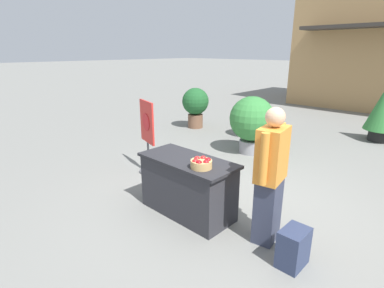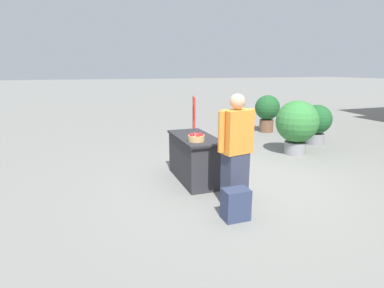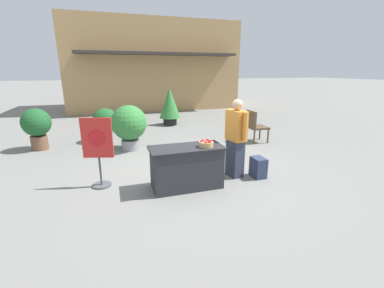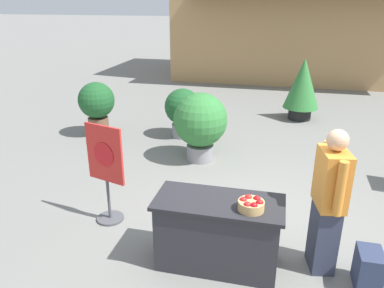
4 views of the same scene
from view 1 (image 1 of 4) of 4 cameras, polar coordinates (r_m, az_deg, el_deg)
name	(u,v)px [view 1 (image 1 of 4)]	position (r m, az deg, el deg)	size (l,w,h in m)	color
ground_plane	(237,205)	(4.54, 8.51, -11.46)	(120.00, 120.00, 0.00)	slate
display_table	(188,186)	(4.14, -0.82, -8.02)	(1.37, 0.63, 0.80)	#2D2D33
apple_basket	(201,163)	(3.67, 1.79, -3.67)	(0.27, 0.27, 0.13)	tan
person_visitor	(270,176)	(3.51, 14.69, -6.00)	(0.33, 0.60, 1.61)	#33384C
backpack	(293,248)	(3.47, 18.73, -18.19)	(0.24, 0.34, 0.42)	#2D3856
poster_board	(147,135)	(5.46, -8.48, 1.80)	(0.55, 0.36, 1.33)	#4C4C51
potted_plant_near_left	(252,121)	(6.60, 11.32, 4.37)	(0.97, 0.97, 1.25)	gray
potted_plant_near_right	(255,114)	(7.90, 11.94, 5.52)	(0.76, 0.76, 1.04)	gray
potted_plant_far_left	(195,104)	(8.70, 0.66, 7.62)	(0.76, 0.76, 1.16)	brown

